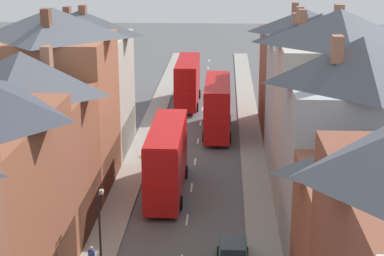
# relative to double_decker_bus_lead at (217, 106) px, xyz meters

# --- Properties ---
(pavement_left) EXTENTS (2.20, 104.00, 0.14)m
(pavement_left) POSITION_rel_double_decker_bus_lead_xyz_m (-6.89, -6.65, -2.75)
(pavement_left) COLOR gray
(pavement_left) RESTS_ON ground
(pavement_right) EXTENTS (2.20, 104.00, 0.14)m
(pavement_right) POSITION_rel_double_decker_bus_lead_xyz_m (3.31, -6.65, -2.75)
(pavement_right) COLOR gray
(pavement_right) RESTS_ON ground
(centre_line_dashes) EXTENTS (0.14, 97.80, 0.01)m
(centre_line_dashes) POSITION_rel_double_decker_bus_lead_xyz_m (-1.79, -8.65, -2.81)
(centre_line_dashes) COLOR silver
(centre_line_dashes) RESTS_ON ground
(terrace_row_right) EXTENTS (8.00, 63.15, 14.30)m
(terrace_row_right) POSITION_rel_double_decker_bus_lead_xyz_m (8.40, -24.81, 3.70)
(terrace_row_right) COLOR beige
(terrace_row_right) RESTS_ON ground
(double_decker_bus_lead) EXTENTS (2.74, 10.80, 5.30)m
(double_decker_bus_lead) POSITION_rel_double_decker_bus_lead_xyz_m (0.00, 0.00, 0.00)
(double_decker_bus_lead) COLOR red
(double_decker_bus_lead) RESTS_ON ground
(double_decker_bus_mid_street) EXTENTS (2.74, 10.80, 5.30)m
(double_decker_bus_mid_street) POSITION_rel_double_decker_bus_lead_xyz_m (-3.60, 11.22, 0.00)
(double_decker_bus_mid_street) COLOR #B70F0F
(double_decker_bus_mid_street) RESTS_ON ground
(double_decker_bus_far_approaching) EXTENTS (2.74, 10.80, 5.30)m
(double_decker_bus_far_approaching) POSITION_rel_double_decker_bus_lead_xyz_m (-3.60, -15.89, 0.00)
(double_decker_bus_far_approaching) COLOR red
(double_decker_bus_far_approaching) RESTS_ON ground
(car_near_silver) EXTENTS (1.90, 3.83, 1.60)m
(car_near_silver) POSITION_rel_double_decker_bus_lead_xyz_m (1.31, -26.99, -2.01)
(car_near_silver) COLOR #144728
(car_near_silver) RESTS_ON ground
(street_lamp) EXTENTS (0.20, 1.12, 5.50)m
(street_lamp) POSITION_rel_double_decker_bus_lead_xyz_m (-6.04, -29.52, 0.43)
(street_lamp) COLOR black
(street_lamp) RESTS_ON ground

